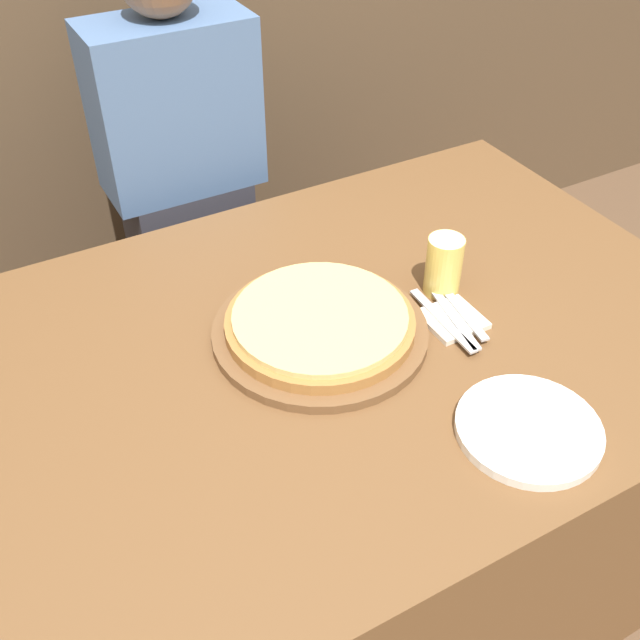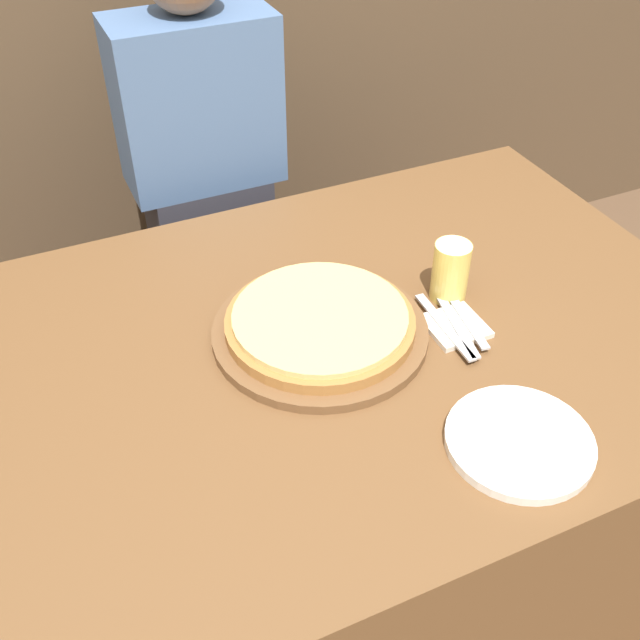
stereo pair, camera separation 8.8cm
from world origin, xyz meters
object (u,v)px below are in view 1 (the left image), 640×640
beer_glass (444,263)px  dinner_knife (453,316)px  fork (442,320)px  spoon (463,312)px  pizza_on_board (320,326)px  dinner_plate (528,429)px  diner_person (187,204)px

beer_glass → dinner_knife: bearing=-113.5°
fork → spoon: 0.05m
pizza_on_board → fork: bearing=-21.7°
beer_glass → fork: bearing=-124.9°
beer_glass → dinner_knife: 0.12m
fork → dinner_knife: 0.02m
dinner_plate → dinner_knife: 0.31m
beer_glass → diner_person: 0.79m
fork → dinner_knife: size_ratio=1.00×
fork → pizza_on_board: bearing=158.3°
dinner_plate → spoon: 0.31m
beer_glass → diner_person: diner_person is taller
diner_person → pizza_on_board: bearing=-89.6°
dinner_plate → fork: (0.04, 0.30, 0.01)m
dinner_plate → diner_person: (-0.19, 1.11, -0.09)m
beer_glass → fork: (-0.07, -0.09, -0.05)m
beer_glass → fork: 0.13m
pizza_on_board → spoon: size_ratio=2.32×
dinner_plate → dinner_knife: (0.06, 0.30, 0.01)m
beer_glass → spoon: bearing=-99.6°
pizza_on_board → beer_glass: (0.29, 0.00, 0.04)m
beer_glass → spoon: (-0.02, -0.09, -0.05)m
beer_glass → diner_person: bearing=112.4°
dinner_plate → dinner_knife: size_ratio=1.17×
beer_glass → dinner_knife: (-0.04, -0.09, -0.05)m
dinner_knife → beer_glass: bearing=66.5°
dinner_plate → diner_person: 1.13m
fork → diner_person: size_ratio=0.16×
beer_glass → dinner_plate: size_ratio=0.52×
beer_glass → diner_person: (-0.30, 0.72, -0.15)m
pizza_on_board → fork: pizza_on_board is taller
beer_glass → spoon: 0.11m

